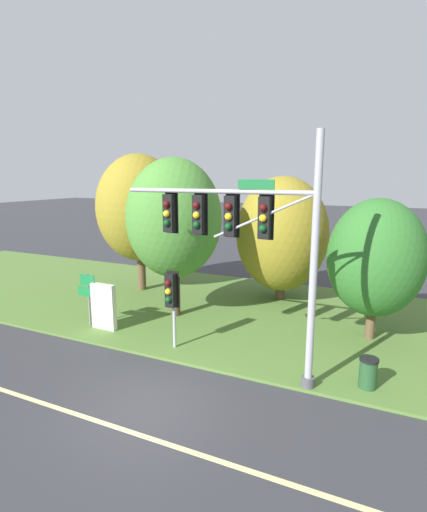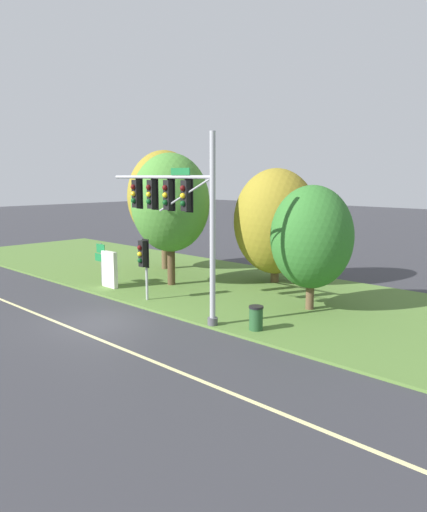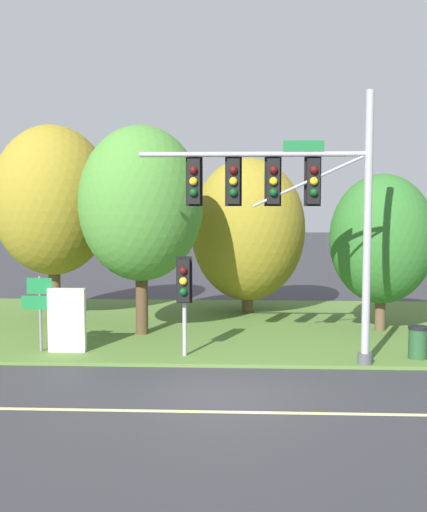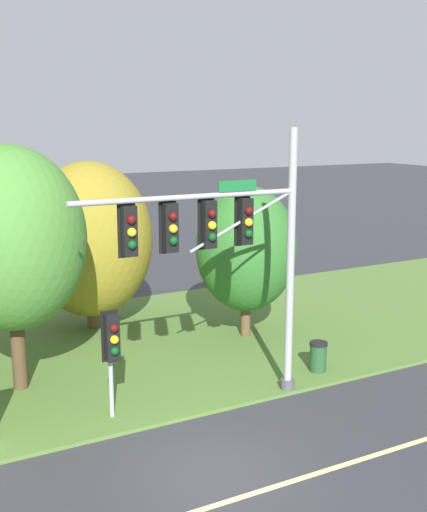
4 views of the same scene
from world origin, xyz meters
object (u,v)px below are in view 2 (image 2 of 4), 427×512
(traffic_signal_mast, at_px, (177,207))
(trash_bin, at_px, (256,318))
(tree_behind_signpost, at_px, (276,222))
(info_kiosk, at_px, (110,269))
(pedestrian_signal_near_kerb, at_px, (143,257))
(route_sign_post, at_px, (101,258))
(tree_nearest_road, at_px, (164,197))
(tree_left_of_mast, at_px, (170,203))
(tree_mid_verge, at_px, (312,237))

(traffic_signal_mast, distance_m, trash_bin, 5.52)
(trash_bin, bearing_deg, traffic_signal_mast, -169.15)
(tree_behind_signpost, xyz_separation_m, info_kiosk, (-5.40, -7.09, -2.40))
(traffic_signal_mast, bearing_deg, info_kiosk, 170.83)
(pedestrian_signal_near_kerb, distance_m, route_sign_post, 4.42)
(info_kiosk, bearing_deg, pedestrian_signal_near_kerb, -7.89)
(tree_nearest_road, bearing_deg, pedestrian_signal_near_kerb, -47.18)
(traffic_signal_mast, height_order, tree_behind_signpost, traffic_signal_mast)
(route_sign_post, bearing_deg, tree_nearest_road, 102.26)
(route_sign_post, height_order, trash_bin, route_sign_post)
(traffic_signal_mast, bearing_deg, tree_left_of_mast, 141.59)
(pedestrian_signal_near_kerb, bearing_deg, trash_bin, 1.18)
(trash_bin, bearing_deg, route_sign_post, 178.01)
(info_kiosk, bearing_deg, tree_left_of_mast, 56.00)
(traffic_signal_mast, relative_size, pedestrian_signal_near_kerb, 2.57)
(route_sign_post, height_order, tree_behind_signpost, tree_behind_signpost)
(tree_behind_signpost, bearing_deg, tree_nearest_road, -167.77)
(trash_bin, bearing_deg, tree_nearest_road, 154.44)
(tree_left_of_mast, xyz_separation_m, info_kiosk, (-1.81, -2.69, -3.44))
(tree_behind_signpost, relative_size, tree_mid_verge, 1.15)
(tree_mid_verge, xyz_separation_m, trash_bin, (0.23, -3.97, -2.71))
(pedestrian_signal_near_kerb, distance_m, info_kiosk, 3.74)
(route_sign_post, xyz_separation_m, tree_behind_signpost, (6.22, 7.06, 1.86))
(route_sign_post, relative_size, tree_behind_signpost, 0.36)
(tree_nearest_road, distance_m, trash_bin, 14.11)
(tree_behind_signpost, bearing_deg, tree_left_of_mast, -129.21)
(route_sign_post, height_order, info_kiosk, route_sign_post)
(traffic_signal_mast, relative_size, tree_left_of_mast, 1.06)
(pedestrian_signal_near_kerb, relative_size, info_kiosk, 1.52)
(tree_nearest_road, distance_m, info_kiosk, 6.83)
(pedestrian_signal_near_kerb, distance_m, tree_behind_signpost, 7.91)
(tree_nearest_road, bearing_deg, info_kiosk, -69.96)
(tree_left_of_mast, xyz_separation_m, trash_bin, (8.39, -3.04, -3.91))
(pedestrian_signal_near_kerb, height_order, tree_mid_verge, tree_mid_verge)
(pedestrian_signal_near_kerb, distance_m, tree_nearest_road, 8.50)
(tree_mid_verge, distance_m, trash_bin, 4.81)
(traffic_signal_mast, distance_m, route_sign_post, 8.03)
(pedestrian_signal_near_kerb, xyz_separation_m, tree_mid_verge, (6.44, 4.11, 1.11))
(tree_nearest_road, xyz_separation_m, tree_behind_signpost, (7.40, 1.60, -1.15))
(traffic_signal_mast, xyz_separation_m, info_kiosk, (-6.53, 1.06, -3.59))
(pedestrian_signal_near_kerb, bearing_deg, tree_mid_verge, 32.58)
(traffic_signal_mast, xyz_separation_m, trash_bin, (3.67, 0.70, -4.06))
(tree_left_of_mast, relative_size, trash_bin, 7.51)
(tree_nearest_road, xyz_separation_m, trash_bin, (12.20, -5.83, -4.02))
(tree_left_of_mast, bearing_deg, tree_nearest_road, 143.76)
(tree_nearest_road, bearing_deg, trash_bin, -25.56)
(tree_nearest_road, height_order, tree_left_of_mast, tree_nearest_road)
(pedestrian_signal_near_kerb, height_order, tree_nearest_road, tree_nearest_road)
(pedestrian_signal_near_kerb, relative_size, tree_mid_verge, 0.53)
(tree_nearest_road, bearing_deg, tree_left_of_mast, -36.24)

